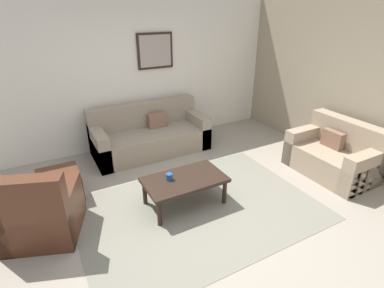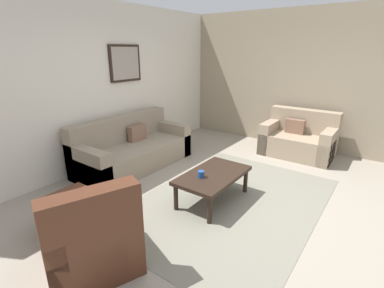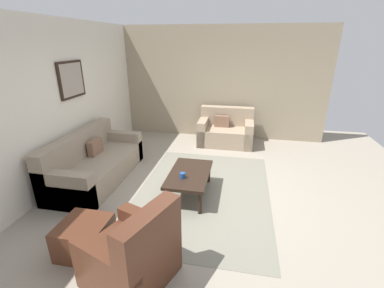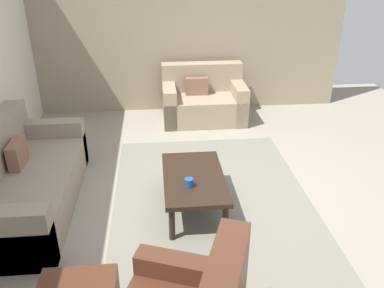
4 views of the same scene
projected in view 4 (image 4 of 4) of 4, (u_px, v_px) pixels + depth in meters
The scene contains 7 objects.
ground_plane at pixel (212, 202), 4.50m from camera, with size 8.00×8.00×0.00m, color gray.
stone_feature_panel at pixel (189, 27), 6.56m from camera, with size 0.12×5.20×2.80m, color gray.
area_rug at pixel (212, 201), 4.50m from camera, with size 3.17×2.21×0.01m, color slate.
couch_main at pixel (19, 184), 4.28m from camera, with size 2.11×0.93×0.88m.
couch_loveseat at pixel (203, 101), 6.59m from camera, with size 0.84×1.32×0.88m.
coffee_table at pixel (194, 180), 4.23m from camera, with size 1.10×0.64×0.41m.
cup at pixel (189, 183), 4.01m from camera, with size 0.09×0.09×0.09m, color #1E478C.
Camera 4 is at (-3.71, 0.59, 2.57)m, focal length 37.43 mm.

